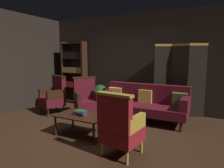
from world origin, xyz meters
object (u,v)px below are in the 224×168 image
at_px(bookshelf, 75,71).
at_px(book_navy_cloth, 81,112).
at_px(armchair_wing_right, 86,98).
at_px(armchair_wing_left, 54,96).
at_px(book_green_cloth, 80,111).
at_px(armchair_gilt_accent, 120,126).
at_px(folding_screen, 179,79).
at_px(book_red_leather, 81,114).
at_px(velvet_couch, 144,102).
at_px(potted_plant, 100,96).
at_px(coffee_table, 82,117).

bearing_deg(bookshelf, book_navy_cloth, -50.01).
bearing_deg(armchair_wing_right, armchair_wing_left, -173.42).
height_order(book_navy_cloth, book_green_cloth, book_green_cloth).
height_order(armchair_gilt_accent, book_navy_cloth, armchair_gilt_accent).
height_order(folding_screen, book_green_cloth, folding_screen).
bearing_deg(armchair_wing_right, book_red_leather, -60.26).
height_order(bookshelf, velvet_couch, bookshelf).
relative_size(bookshelf, book_green_cloth, 9.99).
xyz_separation_m(armchair_wing_right, book_green_cloth, (0.61, -1.07, 0.01)).
bearing_deg(book_green_cloth, bookshelf, 129.99).
bearing_deg(armchair_wing_left, book_navy_cloth, -30.59).
bearing_deg(potted_plant, book_green_cloth, -71.08).
bearing_deg(book_navy_cloth, velvet_couch, 61.72).
bearing_deg(folding_screen, book_red_leather, -122.79).
distance_m(armchair_wing_right, potted_plant, 0.72).
xyz_separation_m(armchair_wing_left, armchair_wing_right, (1.00, 0.12, 0.00)).
distance_m(armchair_wing_left, book_green_cloth, 1.87).
distance_m(potted_plant, book_navy_cloth, 1.89).
bearing_deg(armchair_wing_right, book_green_cloth, -60.26).
height_order(bookshelf, armchair_wing_left, bookshelf).
xyz_separation_m(armchair_wing_right, book_navy_cloth, (0.61, -1.07, -0.02)).
xyz_separation_m(folding_screen, velvet_couch, (-0.69, -0.82, -0.53)).
bearing_deg(bookshelf, velvet_couch, -15.36).
bearing_deg(book_green_cloth, armchair_wing_right, 119.74).
bearing_deg(folding_screen, armchair_wing_left, -156.14).
distance_m(armchair_wing_right, book_green_cloth, 1.23).
xyz_separation_m(folding_screen, bookshelf, (-3.39, -0.08, 0.09)).
bearing_deg(coffee_table, armchair_wing_left, 150.30).
xyz_separation_m(coffee_table, potted_plant, (-0.62, 1.76, 0.06)).
bearing_deg(coffee_table, armchair_wing_right, 120.81).
bearing_deg(armchair_wing_left, book_green_cloth, -30.59).
bearing_deg(book_green_cloth, velvet_couch, 61.72).
relative_size(armchair_gilt_accent, armchair_wing_right, 1.00).
bearing_deg(book_navy_cloth, bookshelf, 129.99).
relative_size(armchair_wing_left, book_navy_cloth, 4.20).
bearing_deg(folding_screen, book_green_cloth, -122.79).
xyz_separation_m(armchair_wing_left, book_green_cloth, (1.61, -0.95, 0.01)).
distance_m(armchair_wing_left, book_navy_cloth, 1.87).
relative_size(folding_screen, book_navy_cloth, 7.67).
bearing_deg(armchair_gilt_accent, armchair_wing_right, 138.73).
distance_m(armchair_gilt_accent, book_red_leather, 1.11).
height_order(velvet_couch, potted_plant, velvet_couch).
distance_m(bookshelf, velvet_couch, 2.87).
relative_size(bookshelf, potted_plant, 2.72).
distance_m(bookshelf, coffee_table, 3.01).
height_order(bookshelf, coffee_table, bookshelf).
height_order(folding_screen, book_red_leather, folding_screen).
distance_m(folding_screen, bookshelf, 3.39).
distance_m(coffee_table, book_red_leather, 0.07).
distance_m(folding_screen, armchair_wing_left, 3.43).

